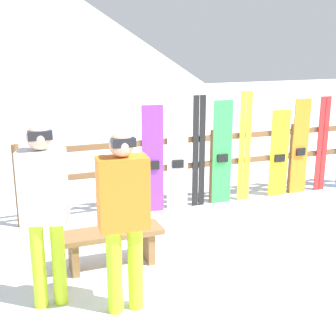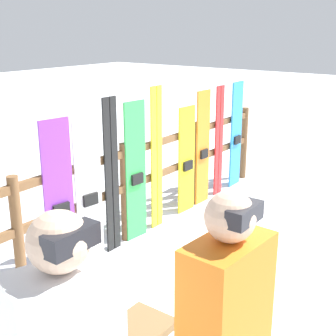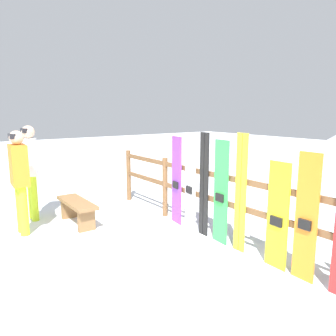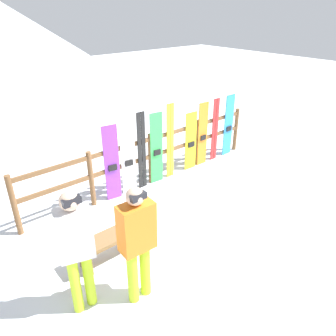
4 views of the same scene
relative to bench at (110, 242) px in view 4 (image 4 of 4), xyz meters
name	(u,v)px [view 4 (image 4 of 4)]	position (x,y,z in m)	size (l,w,h in m)	color
ground_plane	(206,216)	(1.96, -0.15, -0.31)	(40.00, 40.00, 0.00)	white
fence	(150,154)	(1.96, 1.54, 0.37)	(5.79, 0.10, 1.14)	brown
bench	(110,242)	(0.00, 0.00, 0.00)	(1.13, 0.36, 0.43)	brown
person_orange	(137,238)	(-0.09, -0.89, 0.68)	(0.46, 0.27, 1.70)	#B7D826
person_white	(76,244)	(-0.73, -0.56, 0.72)	(0.46, 0.34, 1.75)	#B7D826
snowboard_purple	(112,164)	(0.98, 1.49, 0.47)	(0.31, 0.09, 1.57)	purple
snowboard_white	(128,159)	(1.36, 1.49, 0.45)	(0.31, 0.09, 1.54)	white
ski_pair_black	(142,151)	(1.70, 1.49, 0.53)	(0.19, 0.02, 1.68)	black
snowboard_green	(156,149)	(2.08, 1.49, 0.48)	(0.30, 0.07, 1.59)	green
ski_pair_yellow	(170,142)	(2.47, 1.49, 0.54)	(0.20, 0.02, 1.71)	yellow
snowboard_yellow	(191,142)	(3.09, 1.49, 0.38)	(0.32, 0.06, 1.39)	yellow
snowboard_orange	(203,134)	(3.48, 1.49, 0.46)	(0.29, 0.06, 1.55)	orange
ski_pair_red	(215,130)	(3.91, 1.49, 0.47)	(0.20, 0.02, 1.57)	red
snowboard_blue	(228,126)	(4.41, 1.49, 0.47)	(0.32, 0.06, 1.58)	#288CE0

